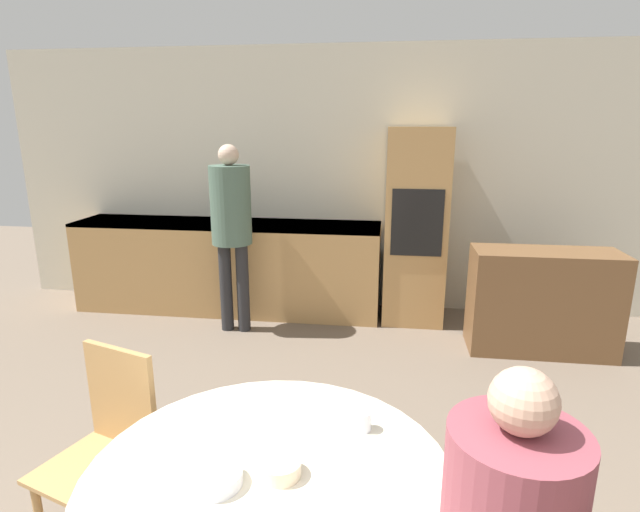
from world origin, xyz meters
name	(u,v)px	position (x,y,z in m)	size (l,w,h in m)	color
wall_back	(347,181)	(0.00, 4.69, 1.30)	(7.10, 0.05, 2.60)	beige
kitchen_counter	(228,265)	(-1.17, 4.35, 0.47)	(3.06, 0.60, 0.91)	tan
oven_unit	(415,227)	(0.68, 4.35, 0.92)	(0.57, 0.59, 1.83)	tan
sideboard	(542,302)	(1.71, 3.75, 0.43)	(1.16, 0.45, 0.87)	brown
chair_far_left	(108,441)	(-0.76, 1.40, 0.51)	(0.50, 0.50, 0.91)	tan
person_standing	(231,219)	(-0.95, 3.83, 1.05)	(0.36, 0.36, 1.69)	#262628
cup	(363,421)	(0.35, 1.32, 0.76)	(0.07, 0.07, 0.08)	silver
bowl_near	(215,478)	(-0.11, 0.96, 0.75)	(0.18, 0.18, 0.05)	silver
bowl_centre	(280,468)	(0.09, 1.03, 0.75)	(0.14, 0.14, 0.05)	beige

